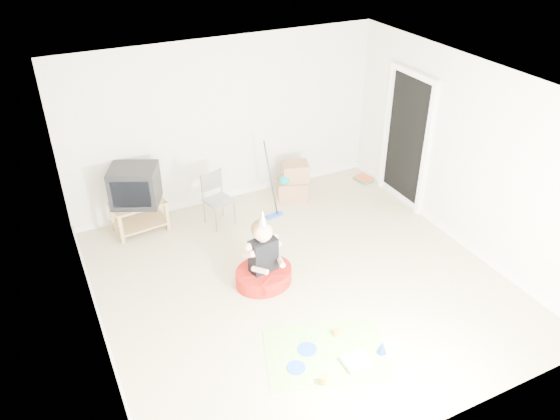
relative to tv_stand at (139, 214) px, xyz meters
name	(u,v)px	position (x,y,z in m)	size (l,w,h in m)	color
ground	(300,281)	(1.56, -2.13, -0.28)	(5.00, 5.00, 0.00)	#C5B58D
doorway_recess	(407,141)	(4.04, -0.93, 0.75)	(0.02, 0.90, 2.05)	black
tv_stand	(139,214)	(0.00, 0.00, 0.00)	(0.80, 0.55, 0.47)	#A37D49
crt_tv	(135,185)	(0.00, 0.00, 0.48)	(0.65, 0.54, 0.56)	black
folding_chair	(219,200)	(1.12, -0.35, 0.12)	(0.45, 0.44, 0.83)	gray
cardboard_boxes	(293,182)	(2.48, -0.13, 0.01)	(0.59, 0.50, 0.61)	#A5734F
floor_mop	(274,202)	(1.95, -0.53, -0.02)	(0.30, 0.38, 1.15)	blue
book_pile	(364,179)	(3.86, -0.15, -0.25)	(0.28, 0.33, 0.07)	#277553
seated_woman	(264,268)	(1.12, -1.94, -0.04)	(0.86, 0.86, 1.09)	#A4170F
party_mat	(326,352)	(1.23, -3.36, -0.28)	(1.34, 0.97, 0.01)	#F9349F
birthday_cake	(356,362)	(1.43, -3.65, -0.24)	(0.28, 0.22, 0.14)	white
blue_plate_near	(307,349)	(1.06, -3.24, -0.27)	(0.22, 0.22, 0.01)	blue
blue_plate_far	(296,368)	(0.83, -3.42, -0.27)	(0.20, 0.20, 0.01)	blue
orange_cup_near	(336,333)	(1.46, -3.20, -0.23)	(0.07, 0.07, 0.08)	orange
orange_cup_far	(323,380)	(0.98, -3.73, -0.23)	(0.08, 0.08, 0.09)	orange
blue_party_hat	(382,347)	(1.78, -3.64, -0.19)	(0.11, 0.11, 0.16)	#193DB5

